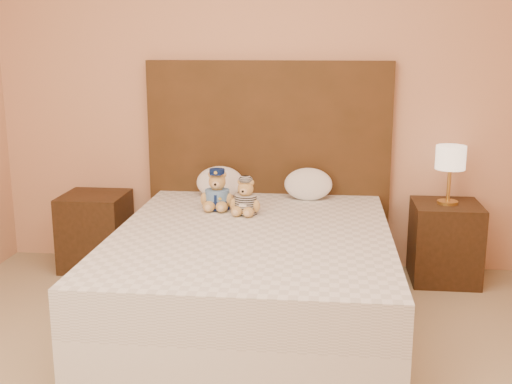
# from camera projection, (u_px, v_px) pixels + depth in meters

# --- Properties ---
(bed) EXTENTS (1.60, 2.00, 0.55)m
(bed) POSITION_uv_depth(u_px,v_px,m) (252.00, 276.00, 3.79)
(bed) COLOR white
(bed) RESTS_ON ground
(headboard) EXTENTS (1.75, 0.08, 1.50)m
(headboard) POSITION_uv_depth(u_px,v_px,m) (268.00, 165.00, 4.66)
(headboard) COLOR #4A2D16
(headboard) RESTS_ON ground
(nightstand_left) EXTENTS (0.45, 0.45, 0.55)m
(nightstand_left) POSITION_uv_depth(u_px,v_px,m) (96.00, 231.00, 4.70)
(nightstand_left) COLOR #382112
(nightstand_left) RESTS_ON ground
(nightstand_right) EXTENTS (0.45, 0.45, 0.55)m
(nightstand_right) POSITION_uv_depth(u_px,v_px,m) (445.00, 242.00, 4.43)
(nightstand_right) COLOR #382112
(nightstand_right) RESTS_ON ground
(lamp) EXTENTS (0.20, 0.20, 0.40)m
(lamp) POSITION_uv_depth(u_px,v_px,m) (450.00, 161.00, 4.30)
(lamp) COLOR gold
(lamp) RESTS_ON nightstand_right
(teddy_police) EXTENTS (0.24, 0.23, 0.27)m
(teddy_police) POSITION_uv_depth(u_px,v_px,m) (217.00, 190.00, 4.19)
(teddy_police) COLOR #B88547
(teddy_police) RESTS_ON bed
(teddy_prisoner) EXTENTS (0.24, 0.23, 0.23)m
(teddy_prisoner) POSITION_uv_depth(u_px,v_px,m) (246.00, 196.00, 4.08)
(teddy_prisoner) COLOR #B88547
(teddy_prisoner) RESTS_ON bed
(pillow_left) EXTENTS (0.33, 0.22, 0.24)m
(pillow_left) POSITION_uv_depth(u_px,v_px,m) (220.00, 181.00, 4.54)
(pillow_left) COLOR white
(pillow_left) RESTS_ON bed
(pillow_right) EXTENTS (0.33, 0.22, 0.24)m
(pillow_right) POSITION_uv_depth(u_px,v_px,m) (308.00, 183.00, 4.48)
(pillow_right) COLOR white
(pillow_right) RESTS_ON bed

